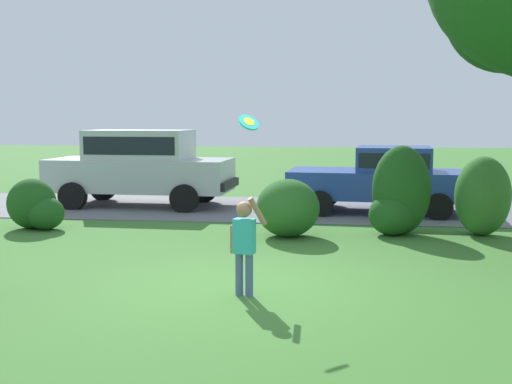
{
  "coord_description": "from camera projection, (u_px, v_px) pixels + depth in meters",
  "views": [
    {
      "loc": [
        1.4,
        -8.72,
        2.28
      ],
      "look_at": [
        0.1,
        1.47,
        1.1
      ],
      "focal_mm": 46.82,
      "sensor_mm": 36.0,
      "label": 1
    }
  ],
  "objects": [
    {
      "name": "parked_suv",
      "position": [
        140.0,
        164.0,
        16.72
      ],
      "size": [
        4.76,
        2.23,
        1.92
      ],
      "color": "silver",
      "rests_on": "ground"
    },
    {
      "name": "shrub_centre_right",
      "position": [
        483.0,
        196.0,
        12.69
      ],
      "size": [
        1.05,
        1.03,
        1.51
      ],
      "color": "#33702B",
      "rests_on": "ground"
    },
    {
      "name": "shrub_near_tree",
      "position": [
        36.0,
        206.0,
        13.44
      ],
      "size": [
        1.2,
        0.95,
        1.02
      ],
      "color": "#1E511C",
      "rests_on": "ground"
    },
    {
      "name": "shrub_centre",
      "position": [
        399.0,
        196.0,
        12.78
      ],
      "size": [
        1.18,
        1.07,
        1.71
      ],
      "color": "#1E511C",
      "rests_on": "ground"
    },
    {
      "name": "ground_plane",
      "position": [
        235.0,
        285.0,
        9.03
      ],
      "size": [
        80.0,
        80.0,
        0.0
      ],
      "primitive_type": "plane",
      "color": "#3D752D"
    },
    {
      "name": "shrub_centre_left",
      "position": [
        288.0,
        208.0,
        12.57
      ],
      "size": [
        1.2,
        1.26,
        1.09
      ],
      "color": "#286023",
      "rests_on": "ground"
    },
    {
      "name": "parked_sedan",
      "position": [
        384.0,
        177.0,
        15.6
      ],
      "size": [
        4.51,
        2.33,
        1.56
      ],
      "color": "#28429E",
      "rests_on": "ground"
    },
    {
      "name": "child_thrower",
      "position": [
        244.0,
        240.0,
        8.4
      ],
      "size": [
        0.48,
        0.23,
        1.29
      ],
      "color": "#4C608C",
      "rests_on": "ground"
    },
    {
      "name": "driveway_strip",
      "position": [
        282.0,
        209.0,
        16.27
      ],
      "size": [
        28.0,
        4.4,
        0.02
      ],
      "primitive_type": "cube",
      "color": "slate",
      "rests_on": "ground"
    },
    {
      "name": "frisbee",
      "position": [
        249.0,
        122.0,
        8.71
      ],
      "size": [
        0.32,
        0.26,
        0.28
      ],
      "color": "#1EB7B2"
    }
  ]
}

